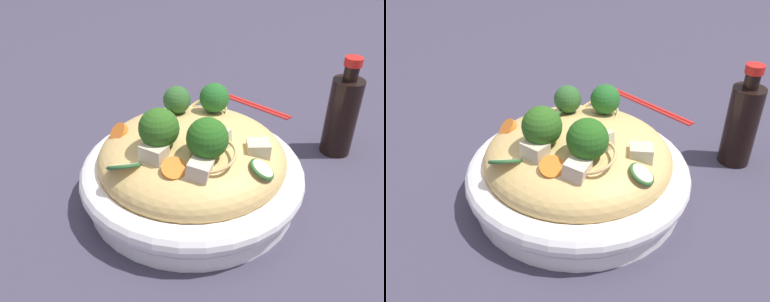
{
  "view_description": "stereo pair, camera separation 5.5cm",
  "coord_description": "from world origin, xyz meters",
  "views": [
    {
      "loc": [
        0.22,
        -0.41,
        0.38
      ],
      "look_at": [
        0.0,
        0.0,
        0.07
      ],
      "focal_mm": 38.7,
      "sensor_mm": 36.0,
      "label": 1
    },
    {
      "loc": [
        0.26,
        -0.38,
        0.38
      ],
      "look_at": [
        0.0,
        0.0,
        0.07
      ],
      "focal_mm": 38.7,
      "sensor_mm": 36.0,
      "label": 2
    }
  ],
  "objects": [
    {
      "name": "zucchini_slices",
      "position": [
        -0.01,
        -0.04,
        0.1
      ],
      "size": [
        0.2,
        0.15,
        0.04
      ],
      "color": "beige",
      "rests_on": "serving_bowl"
    },
    {
      "name": "serving_bowl",
      "position": [
        0.0,
        0.0,
        0.03
      ],
      "size": [
        0.31,
        0.31,
        0.06
      ],
      "color": "white",
      "rests_on": "ground_plane"
    },
    {
      "name": "chicken_chunks",
      "position": [
        0.04,
        -0.04,
        0.11
      ],
      "size": [
        0.14,
        0.11,
        0.04
      ],
      "color": "beige",
      "rests_on": "serving_bowl"
    },
    {
      "name": "carrot_coins",
      "position": [
        -0.03,
        -0.05,
        0.1
      ],
      "size": [
        0.15,
        0.08,
        0.04
      ],
      "color": "orange",
      "rests_on": "serving_bowl"
    },
    {
      "name": "noodle_heap",
      "position": [
        0.0,
        0.0,
        0.07
      ],
      "size": [
        0.25,
        0.25,
        0.1
      ],
      "color": "tan",
      "rests_on": "serving_bowl"
    },
    {
      "name": "ground_plane",
      "position": [
        0.0,
        0.0,
        0.0
      ],
      "size": [
        3.0,
        3.0,
        0.0
      ],
      "primitive_type": "plane",
      "color": "#3B3647"
    },
    {
      "name": "broccoli_florets",
      "position": [
        0.0,
        -0.01,
        0.13
      ],
      "size": [
        0.14,
        0.17,
        0.07
      ],
      "color": "#8FB674",
      "rests_on": "serving_bowl"
    },
    {
      "name": "soy_sauce_bottle",
      "position": [
        0.16,
        0.21,
        0.07
      ],
      "size": [
        0.05,
        0.05,
        0.16
      ],
      "color": "black",
      "rests_on": "ground_plane"
    },
    {
      "name": "chopsticks_pair",
      "position": [
        -0.04,
        0.31,
        0.0
      ],
      "size": [
        0.21,
        0.07,
        0.01
      ],
      "color": "red",
      "rests_on": "ground_plane"
    }
  ]
}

